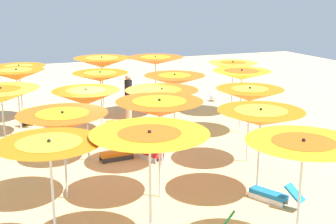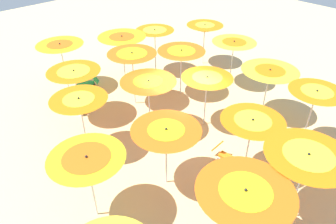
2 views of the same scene
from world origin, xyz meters
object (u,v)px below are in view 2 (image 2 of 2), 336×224
at_px(beach_umbrella_7, 148,85).
at_px(lounger_4, 228,157).
at_px(beach_umbrella_1, 74,75).
at_px(beach_umbrella_17, 269,75).
at_px(beach_umbrella_13, 252,124).
at_px(beach_umbrella_8, 166,134).
at_px(lounger_0, 335,163).
at_px(beach_umbrella_14, 307,160).
at_px(lounger_2, 184,125).
at_px(beach_umbrella_3, 87,162).
at_px(beach_umbrella_11, 181,55).
at_px(lounger_5, 73,108).
at_px(beach_umbrella_6, 132,57).
at_px(beach_umbrella_5, 122,40).
at_px(beach_umbrella_10, 155,33).
at_px(lounger_1, 87,83).
at_px(beach_umbrella_16, 234,45).
at_px(beachgoer_0, 254,194).
at_px(beach_umbrella_12, 207,82).
at_px(beach_umbrella_9, 245,195).
at_px(lounger_3, 165,132).
at_px(beach_umbrella_0, 60,48).
at_px(beach_umbrella_15, 205,29).
at_px(beach_umbrella_18, 316,96).

distance_m(beach_umbrella_7, lounger_4, 3.89).
distance_m(beach_umbrella_1, beach_umbrella_17, 7.74).
bearing_deg(beach_umbrella_13, beach_umbrella_8, -33.16).
bearing_deg(beach_umbrella_7, lounger_0, 118.78).
xyz_separation_m(beach_umbrella_14, lounger_2, (-0.77, -5.07, -2.04)).
bearing_deg(beach_umbrella_14, beach_umbrella_3, -44.07).
bearing_deg(beach_umbrella_11, beach_umbrella_17, 108.40).
bearing_deg(lounger_5, beach_umbrella_7, -0.65).
height_order(beach_umbrella_1, beach_umbrella_6, beach_umbrella_6).
xyz_separation_m(beach_umbrella_13, lounger_0, (-2.47, 2.03, -1.81)).
xyz_separation_m(beach_umbrella_5, lounger_5, (3.38, 0.73, -1.97)).
bearing_deg(beach_umbrella_3, beach_umbrella_10, -142.03).
relative_size(beach_umbrella_17, lounger_1, 2.17).
bearing_deg(beach_umbrella_16, beach_umbrella_13, 42.23).
distance_m(beach_umbrella_6, lounger_5, 3.44).
bearing_deg(beach_umbrella_5, lounger_5, 12.11).
bearing_deg(beach_umbrella_5, beach_umbrella_13, 83.03).
bearing_deg(beach_umbrella_10, beach_umbrella_11, 75.92).
xyz_separation_m(beach_umbrella_1, lounger_5, (0.08, -0.57, -1.78)).
relative_size(beach_umbrella_16, lounger_4, 1.84).
distance_m(beach_umbrella_11, beach_umbrella_17, 3.92).
bearing_deg(beachgoer_0, beach_umbrella_17, -36.44).
height_order(lounger_1, lounger_5, lounger_1).
relative_size(lounger_4, lounger_5, 0.90).
bearing_deg(beach_umbrella_12, beach_umbrella_9, 49.27).
height_order(beach_umbrella_8, beach_umbrella_10, beach_umbrella_10).
bearing_deg(beach_umbrella_13, lounger_3, -78.79).
xyz_separation_m(beach_umbrella_11, beach_umbrella_14, (2.72, 7.23, 0.28)).
bearing_deg(beach_umbrella_0, lounger_4, 100.01).
distance_m(beach_umbrella_3, beach_umbrella_15, 11.08).
distance_m(beach_umbrella_14, lounger_3, 5.67).
bearing_deg(beach_umbrella_3, lounger_0, 150.82).
height_order(beach_umbrella_3, lounger_0, beach_umbrella_3).
distance_m(beach_umbrella_16, lounger_5, 7.89).
height_order(beach_umbrella_18, lounger_3, beach_umbrella_18).
relative_size(beach_umbrella_0, beach_umbrella_17, 1.03).
xyz_separation_m(beach_umbrella_5, beach_umbrella_16, (-3.63, 3.84, -0.11)).
relative_size(beach_umbrella_3, beach_umbrella_13, 1.04).
bearing_deg(beach_umbrella_7, beach_umbrella_5, -113.96).
bearing_deg(beach_umbrella_9, lounger_1, -100.39).
relative_size(beach_umbrella_15, lounger_2, 1.72).
height_order(beach_umbrella_10, lounger_5, beach_umbrella_10).
distance_m(beach_umbrella_16, beachgoer_0, 8.14).
relative_size(beach_umbrella_3, beach_umbrella_18, 0.97).
bearing_deg(beach_umbrella_7, beach_umbrella_12, 148.65).
xyz_separation_m(beach_umbrella_5, lounger_2, (0.77, 4.96, -1.96)).
height_order(beach_umbrella_14, beachgoer_0, beach_umbrella_14).
bearing_deg(beach_umbrella_15, beach_umbrella_0, -21.05).
distance_m(beach_umbrella_1, beach_umbrella_5, 3.55).
relative_size(beach_umbrella_9, beach_umbrella_18, 1.02).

